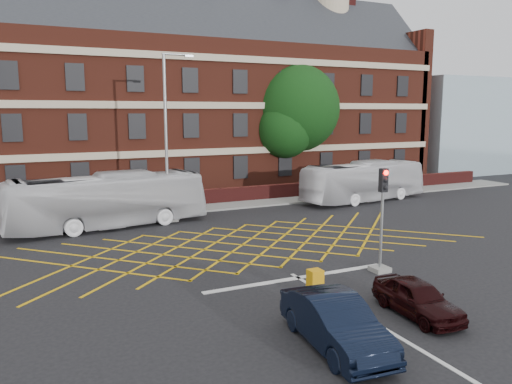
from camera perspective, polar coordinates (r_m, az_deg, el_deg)
name	(u,v)px	position (r m, az deg, el deg)	size (l,w,h in m)	color
ground	(260,255)	(23.06, 0.44, -7.25)	(120.00, 120.00, 0.00)	black
victorian_building	(148,96)	(43.08, -12.29, 10.70)	(51.00, 12.17, 20.40)	#592217
boundary_wall	(178,199)	(34.81, -8.90, -0.82)	(56.00, 0.50, 1.10)	#4B1514
far_pavement	(183,209)	(33.95, -8.40, -1.90)	(60.00, 3.00, 0.12)	slate
glass_block	(454,126)	(59.83, 21.67, 7.06)	(14.00, 10.00, 10.00)	#99B2BF
box_junction_hatching	(242,245)	(24.80, -1.58, -6.05)	(11.50, 0.12, 0.02)	#CC990C
stop_line	(298,278)	(20.11, 4.85, -9.74)	(8.00, 0.30, 0.02)	silver
centre_line	(415,347)	(15.27, 17.72, -16.50)	(0.15, 14.00, 0.02)	silver
bus_left	(107,201)	(29.38, -16.61, -0.95)	(2.61, 11.15, 3.11)	silver
bus_right	(364,182)	(37.44, 12.24, 1.18)	(2.45, 10.46, 2.91)	silver
car_navy	(335,322)	(14.49, 9.06, -14.49)	(1.54, 4.41, 1.45)	black
car_maroon	(417,298)	(17.21, 17.96, -11.43)	(1.39, 3.47, 1.18)	black
deciduous_tree	(295,115)	(42.45, 4.50, 8.81)	(7.61, 7.37, 10.48)	black
traffic_light_near	(381,230)	(20.97, 14.14, -4.21)	(0.70, 0.70, 4.27)	slate
street_lamp	(168,164)	(30.10, -10.05, 3.21)	(2.25, 1.00, 9.86)	slate
utility_cabinet	(315,283)	(18.14, 6.76, -10.30)	(0.49, 0.45, 0.98)	orange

